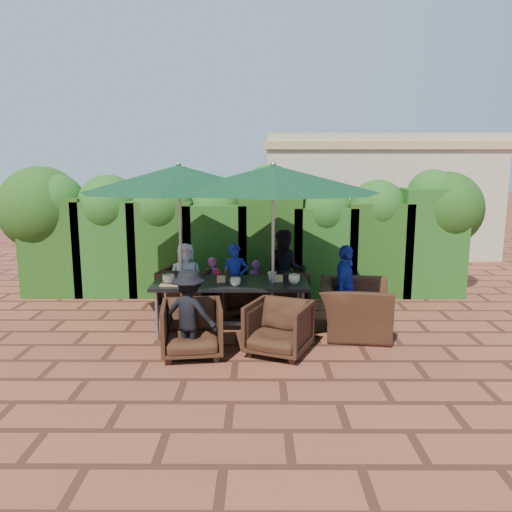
{
  "coord_description": "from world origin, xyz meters",
  "views": [
    {
      "loc": [
        0.28,
        -6.99,
        2.39
      ],
      "look_at": [
        0.25,
        0.4,
        1.06
      ],
      "focal_mm": 35.0,
      "sensor_mm": 36.0,
      "label": 1
    }
  ],
  "objects_px": {
    "umbrella_left": "(179,179)",
    "umbrella_right": "(273,179)",
    "chair_far_mid": "(238,292)",
    "chair_near_right": "(279,325)",
    "dining_table": "(231,287)",
    "chair_near_left": "(192,326)",
    "chair_far_left": "(187,287)",
    "chair_end_right": "(355,300)",
    "chair_far_right": "(282,288)"
  },
  "relations": [
    {
      "from": "chair_far_mid",
      "to": "chair_near_left",
      "type": "bearing_deg",
      "value": 55.53
    },
    {
      "from": "chair_near_right",
      "to": "umbrella_left",
      "type": "bearing_deg",
      "value": 168.87
    },
    {
      "from": "umbrella_right",
      "to": "dining_table",
      "type": "bearing_deg",
      "value": 173.46
    },
    {
      "from": "umbrella_right",
      "to": "chair_far_mid",
      "type": "distance_m",
      "value": 2.17
    },
    {
      "from": "chair_far_mid",
      "to": "chair_near_right",
      "type": "relative_size",
      "value": 0.93
    },
    {
      "from": "umbrella_right",
      "to": "chair_far_right",
      "type": "bearing_deg",
      "value": 80.44
    },
    {
      "from": "chair_far_left",
      "to": "chair_far_mid",
      "type": "xyz_separation_m",
      "value": [
        0.86,
        -0.13,
        -0.06
      ]
    },
    {
      "from": "umbrella_right",
      "to": "chair_far_mid",
      "type": "xyz_separation_m",
      "value": [
        -0.53,
        0.98,
        -1.86
      ]
    },
    {
      "from": "dining_table",
      "to": "chair_end_right",
      "type": "xyz_separation_m",
      "value": [
        1.79,
        -0.07,
        -0.18
      ]
    },
    {
      "from": "dining_table",
      "to": "chair_far_mid",
      "type": "height_order",
      "value": "dining_table"
    },
    {
      "from": "chair_far_right",
      "to": "chair_near_right",
      "type": "height_order",
      "value": "chair_far_right"
    },
    {
      "from": "chair_far_right",
      "to": "dining_table",
      "type": "bearing_deg",
      "value": 41.27
    },
    {
      "from": "chair_far_right",
      "to": "umbrella_left",
      "type": "bearing_deg",
      "value": 21.54
    },
    {
      "from": "chair_far_right",
      "to": "chair_near_left",
      "type": "relative_size",
      "value": 1.0
    },
    {
      "from": "chair_near_right",
      "to": "chair_end_right",
      "type": "bearing_deg",
      "value": 59.08
    },
    {
      "from": "chair_end_right",
      "to": "chair_far_right",
      "type": "bearing_deg",
      "value": 50.3
    },
    {
      "from": "dining_table",
      "to": "chair_end_right",
      "type": "relative_size",
      "value": 1.95
    },
    {
      "from": "chair_far_left",
      "to": "chair_end_right",
      "type": "xyz_separation_m",
      "value": [
        2.58,
        -1.11,
        0.09
      ]
    },
    {
      "from": "chair_near_left",
      "to": "chair_near_right",
      "type": "height_order",
      "value": "chair_near_left"
    },
    {
      "from": "umbrella_right",
      "to": "chair_far_mid",
      "type": "relative_size",
      "value": 4.23
    },
    {
      "from": "dining_table",
      "to": "chair_near_left",
      "type": "height_order",
      "value": "chair_near_left"
    },
    {
      "from": "chair_far_mid",
      "to": "chair_near_right",
      "type": "bearing_deg",
      "value": 89.31
    },
    {
      "from": "chair_end_right",
      "to": "chair_near_right",
      "type": "bearing_deg",
      "value": 134.62
    },
    {
      "from": "umbrella_left",
      "to": "chair_near_right",
      "type": "relative_size",
      "value": 3.71
    },
    {
      "from": "chair_far_right",
      "to": "chair_near_right",
      "type": "distance_m",
      "value": 1.94
    },
    {
      "from": "dining_table",
      "to": "umbrella_right",
      "type": "bearing_deg",
      "value": -6.54
    },
    {
      "from": "umbrella_left",
      "to": "umbrella_right",
      "type": "distance_m",
      "value": 1.33
    },
    {
      "from": "chair_far_left",
      "to": "chair_far_right",
      "type": "xyz_separation_m",
      "value": [
        1.58,
        0.01,
        -0.02
      ]
    },
    {
      "from": "dining_table",
      "to": "chair_far_left",
      "type": "distance_m",
      "value": 1.33
    },
    {
      "from": "umbrella_right",
      "to": "chair_far_left",
      "type": "height_order",
      "value": "umbrella_right"
    },
    {
      "from": "chair_far_right",
      "to": "chair_far_left",
      "type": "bearing_deg",
      "value": -11.31
    },
    {
      "from": "dining_table",
      "to": "umbrella_left",
      "type": "height_order",
      "value": "umbrella_left"
    },
    {
      "from": "chair_far_mid",
      "to": "chair_end_right",
      "type": "height_order",
      "value": "chair_end_right"
    },
    {
      "from": "chair_far_left",
      "to": "chair_far_right",
      "type": "height_order",
      "value": "chair_far_left"
    },
    {
      "from": "chair_far_left",
      "to": "chair_end_right",
      "type": "distance_m",
      "value": 2.81
    },
    {
      "from": "chair_far_left",
      "to": "chair_near_left",
      "type": "height_order",
      "value": "chair_far_left"
    },
    {
      "from": "umbrella_left",
      "to": "umbrella_right",
      "type": "xyz_separation_m",
      "value": [
        1.33,
        -0.13,
        0.0
      ]
    },
    {
      "from": "chair_far_mid",
      "to": "chair_end_right",
      "type": "xyz_separation_m",
      "value": [
        1.72,
        -0.98,
        0.14
      ]
    },
    {
      "from": "umbrella_left",
      "to": "umbrella_right",
      "type": "bearing_deg",
      "value": -5.53
    },
    {
      "from": "umbrella_right",
      "to": "chair_far_mid",
      "type": "height_order",
      "value": "umbrella_right"
    },
    {
      "from": "dining_table",
      "to": "chair_near_left",
      "type": "bearing_deg",
      "value": -115.27
    },
    {
      "from": "chair_far_mid",
      "to": "umbrella_left",
      "type": "bearing_deg",
      "value": 28.06
    },
    {
      "from": "chair_far_mid",
      "to": "chair_near_right",
      "type": "distance_m",
      "value": 1.89
    },
    {
      "from": "dining_table",
      "to": "chair_far_right",
      "type": "relative_size",
      "value": 2.87
    },
    {
      "from": "umbrella_left",
      "to": "chair_far_mid",
      "type": "distance_m",
      "value": 2.19
    },
    {
      "from": "chair_near_right",
      "to": "chair_far_left",
      "type": "bearing_deg",
      "value": 150.23
    },
    {
      "from": "umbrella_left",
      "to": "umbrella_right",
      "type": "relative_size",
      "value": 0.94
    },
    {
      "from": "chair_far_right",
      "to": "chair_end_right",
      "type": "xyz_separation_m",
      "value": [
        0.99,
        -1.12,
        0.11
      ]
    },
    {
      "from": "umbrella_right",
      "to": "chair_end_right",
      "type": "distance_m",
      "value": 2.08
    },
    {
      "from": "umbrella_left",
      "to": "chair_far_mid",
      "type": "relative_size",
      "value": 3.97
    }
  ]
}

